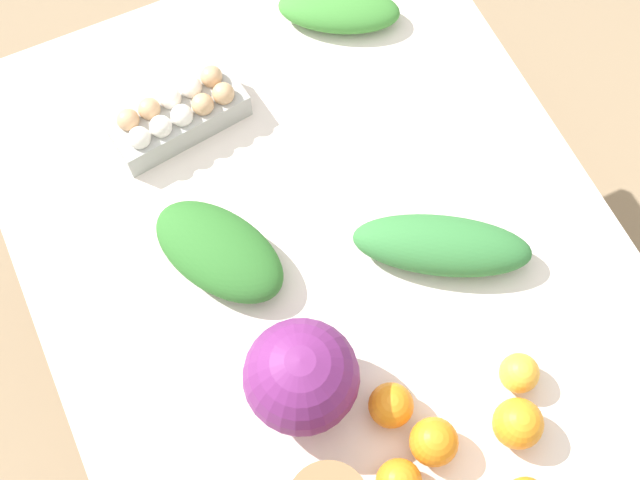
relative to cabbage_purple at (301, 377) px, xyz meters
The scene contains 11 objects.
ground_plane 0.90m from the cabbage_purple, 148.78° to the left, with size 8.00×8.00×0.00m, color #937A5B.
dining_table 0.33m from the cabbage_purple, 148.78° to the left, with size 1.27×1.03×0.76m.
cabbage_purple is the anchor object (origin of this frame).
egg_carton 0.57m from the cabbage_purple, behind, with size 0.13×0.27×0.09m.
greens_bunch_scallion 0.36m from the cabbage_purple, 110.80° to the left, with size 0.32×0.11×0.08m, color #337538.
greens_bunch_beet_tops 0.29m from the cabbage_purple, behind, with size 0.26×0.15×0.08m, color #2D6B28.
greens_bunch_chard 0.78m from the cabbage_purple, 150.04° to the left, with size 0.25×0.11×0.06m, color #3D8433.
orange_1 0.36m from the cabbage_purple, 54.80° to the left, with size 0.08×0.08×0.08m, color orange.
orange_2 0.16m from the cabbage_purple, 52.41° to the left, with size 0.08×0.08×0.08m, color orange.
orange_3 0.24m from the cabbage_purple, 41.52° to the left, with size 0.08×0.08×0.08m, color orange.
orange_5 0.37m from the cabbage_purple, 68.63° to the left, with size 0.07×0.07×0.07m, color #F9A833.
Camera 1 is at (0.58, -0.27, 2.24)m, focal length 50.00 mm.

